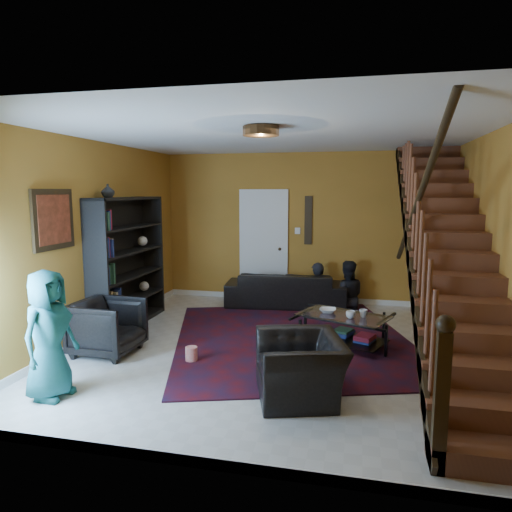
# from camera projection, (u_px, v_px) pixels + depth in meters

# --- Properties ---
(floor) EXTENTS (5.50, 5.50, 0.00)m
(floor) POSITION_uv_depth(u_px,v_px,m) (273.00, 348.00, 6.11)
(floor) COLOR beige
(floor) RESTS_ON ground
(room) EXTENTS (5.50, 5.50, 5.50)m
(room) POSITION_uv_depth(u_px,v_px,m) (210.00, 313.00, 7.68)
(room) COLOR #B67728
(room) RESTS_ON ground
(staircase) EXTENTS (0.95, 5.02, 3.18)m
(staircase) POSITION_uv_depth(u_px,v_px,m) (448.00, 250.00, 5.45)
(staircase) COLOR brown
(staircase) RESTS_ON floor
(bookshelf) EXTENTS (0.35, 1.80, 2.00)m
(bookshelf) POSITION_uv_depth(u_px,v_px,m) (128.00, 264.00, 7.08)
(bookshelf) COLOR black
(bookshelf) RESTS_ON floor
(door) EXTENTS (0.82, 0.05, 2.05)m
(door) POSITION_uv_depth(u_px,v_px,m) (264.00, 247.00, 8.75)
(door) COLOR silver
(door) RESTS_ON floor
(framed_picture) EXTENTS (0.04, 0.74, 0.74)m
(framed_picture) POSITION_uv_depth(u_px,v_px,m) (53.00, 219.00, 5.56)
(framed_picture) COLOR maroon
(framed_picture) RESTS_ON room
(wall_hanging) EXTENTS (0.14, 0.03, 0.90)m
(wall_hanging) POSITION_uv_depth(u_px,v_px,m) (308.00, 220.00, 8.50)
(wall_hanging) COLOR black
(wall_hanging) RESTS_ON room
(ceiling_fixture) EXTENTS (0.40, 0.40, 0.10)m
(ceiling_fixture) POSITION_uv_depth(u_px,v_px,m) (261.00, 131.00, 4.95)
(ceiling_fixture) COLOR #3F2814
(ceiling_fixture) RESTS_ON room
(rug) EXTENTS (4.18, 4.48, 0.02)m
(rug) POSITION_uv_depth(u_px,v_px,m) (292.00, 339.00, 6.49)
(rug) COLOR #430C12
(rug) RESTS_ON floor
(sofa) EXTENTS (2.23, 1.06, 0.63)m
(sofa) POSITION_uv_depth(u_px,v_px,m) (286.00, 289.00, 8.33)
(sofa) COLOR black
(sofa) RESTS_ON floor
(armchair_left) EXTENTS (0.82, 0.80, 0.72)m
(armchair_left) POSITION_uv_depth(u_px,v_px,m) (108.00, 327.00, 5.87)
(armchair_left) COLOR black
(armchair_left) RESTS_ON floor
(armchair_right) EXTENTS (1.08, 1.16, 0.62)m
(armchair_right) POSITION_uv_depth(u_px,v_px,m) (300.00, 367.00, 4.65)
(armchair_right) COLOR black
(armchair_right) RESTS_ON floor
(person_adult_a) EXTENTS (0.48, 0.33, 1.27)m
(person_adult_a) POSITION_uv_depth(u_px,v_px,m) (317.00, 297.00, 8.27)
(person_adult_a) COLOR black
(person_adult_a) RESTS_ON sofa
(person_adult_b) EXTENTS (0.71, 0.58, 1.32)m
(person_adult_b) POSITION_uv_depth(u_px,v_px,m) (347.00, 297.00, 8.16)
(person_adult_b) COLOR black
(person_adult_b) RESTS_ON sofa
(person_child) EXTENTS (0.48, 0.69, 1.33)m
(person_child) POSITION_uv_depth(u_px,v_px,m) (49.00, 334.00, 4.60)
(person_child) COLOR #18585B
(person_child) RESTS_ON armchair_left
(coffee_table) EXTENTS (1.32, 1.07, 0.44)m
(coffee_table) POSITION_uv_depth(u_px,v_px,m) (343.00, 329.00, 6.15)
(coffee_table) COLOR black
(coffee_table) RESTS_ON floor
(cup_a) EXTENTS (0.15, 0.15, 0.10)m
(cup_a) POSITION_uv_depth(u_px,v_px,m) (351.00, 315.00, 5.97)
(cup_a) COLOR #999999
(cup_a) RESTS_ON coffee_table
(cup_b) EXTENTS (0.11, 0.11, 0.10)m
(cup_b) POSITION_uv_depth(u_px,v_px,m) (363.00, 313.00, 6.03)
(cup_b) COLOR #999999
(cup_b) RESTS_ON coffee_table
(bowl) EXTENTS (0.23, 0.23, 0.06)m
(bowl) POSITION_uv_depth(u_px,v_px,m) (328.00, 311.00, 6.25)
(bowl) COLOR #999999
(bowl) RESTS_ON coffee_table
(vase) EXTENTS (0.18, 0.18, 0.19)m
(vase) POSITION_uv_depth(u_px,v_px,m) (108.00, 191.00, 6.44)
(vase) COLOR #999999
(vase) RESTS_ON bookshelf
(popcorn_bucket) EXTENTS (0.18, 0.18, 0.17)m
(popcorn_bucket) POSITION_uv_depth(u_px,v_px,m) (191.00, 354.00, 5.62)
(popcorn_bucket) COLOR red
(popcorn_bucket) RESTS_ON rug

